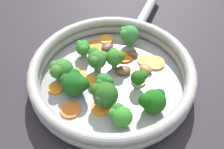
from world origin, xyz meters
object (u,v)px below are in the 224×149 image
object	(u,v)px
skillet	(112,81)
carrot_slice_6	(101,108)
carrot_slice_4	(124,57)
broccoli_floret_5	(153,101)
broccoli_floret_4	(120,115)
mushroom_piece_3	(133,54)
carrot_slice_5	(89,79)
mushroom_piece_0	(146,69)
carrot_slice_0	(155,63)
carrot_slice_7	(70,110)
mushroom_piece_2	(123,70)
carrot_slice_10	(107,40)
broccoli_floret_6	(104,95)
carrot_slice_1	(138,81)
carrot_slice_3	(97,47)
carrot_slice_8	(56,89)
broccoli_floret_3	(104,82)
broccoli_floret_1	(97,59)
broccoli_floret_2	(74,83)
broccoli_floret_10	(139,78)
broccoli_floret_0	(83,48)
carrot_slice_9	(78,74)
broccoli_floret_7	(116,57)
carrot_slice_2	(144,60)
mushroom_piece_1	(106,47)
broccoli_floret_8	(61,70)

from	to	relation	value
skillet	carrot_slice_6	xyz separation A→B (m)	(0.07, -0.03, 0.01)
carrot_slice_4	broccoli_floret_5	xyz separation A→B (m)	(0.14, 0.03, 0.02)
skillet	broccoli_floret_4	distance (m)	0.11
mushroom_piece_3	carrot_slice_4	bearing A→B (deg)	-79.21
carrot_slice_5	mushroom_piece_0	xyz separation A→B (m)	(-0.01, 0.12, 0.00)
carrot_slice_0	carrot_slice_7	world-z (taller)	carrot_slice_0
carrot_slice_4	mushroom_piece_2	bearing A→B (deg)	-11.83
carrot_slice_10	broccoli_floret_6	xyz separation A→B (m)	(0.18, -0.02, 0.03)
carrot_slice_1	carrot_slice_3	size ratio (longest dim) A/B	0.65
skillet	broccoli_floret_4	world-z (taller)	broccoli_floret_4
carrot_slice_8	broccoli_floret_3	bearing A→B (deg)	82.96
carrot_slice_8	broccoli_floret_5	bearing A→B (deg)	69.10
carrot_slice_5	broccoli_floret_3	size ratio (longest dim) A/B	0.77
carrot_slice_6	mushroom_piece_2	distance (m)	0.10
carrot_slice_6	mushroom_piece_2	world-z (taller)	mushroom_piece_2
carrot_slice_3	carrot_slice_7	bearing A→B (deg)	-19.99
broccoli_floret_1	broccoli_floret_5	world-z (taller)	broccoli_floret_1
carrot_slice_8	mushroom_piece_2	distance (m)	0.14
carrot_slice_6	broccoli_floret_6	bearing A→B (deg)	138.35
broccoli_floret_2	mushroom_piece_3	distance (m)	0.16
broccoli_floret_3	broccoli_floret_10	world-z (taller)	broccoli_floret_10
carrot_slice_7	broccoli_floret_5	size ratio (longest dim) A/B	0.72
carrot_slice_3	broccoli_floret_0	world-z (taller)	broccoli_floret_0
carrot_slice_8	carrot_slice_9	xyz separation A→B (m)	(-0.03, 0.04, -0.00)
carrot_slice_6	broccoli_floret_0	distance (m)	0.15
broccoli_floret_7	mushroom_piece_2	size ratio (longest dim) A/B	1.40
skillet	broccoli_floret_0	world-z (taller)	broccoli_floret_0
broccoli_floret_5	carrot_slice_5	bearing A→B (deg)	-127.84
carrot_slice_0	carrot_slice_6	bearing A→B (deg)	-50.56
broccoli_floret_10	carrot_slice_1	bearing A→B (deg)	166.80
carrot_slice_1	carrot_slice_6	world-z (taller)	same
carrot_slice_2	broccoli_floret_1	xyz separation A→B (m)	(0.01, -0.10, 0.03)
carrot_slice_6	broccoli_floret_7	distance (m)	0.11
carrot_slice_0	carrot_slice_1	world-z (taller)	same
carrot_slice_3	broccoli_floret_3	xyz separation A→B (m)	(0.13, 0.01, 0.02)
carrot_slice_8	carrot_slice_3	bearing A→B (deg)	142.12
carrot_slice_2	carrot_slice_4	xyz separation A→B (m)	(-0.02, -0.04, 0.00)
carrot_slice_1	carrot_slice_5	bearing A→B (deg)	-99.39
broccoli_floret_7	mushroom_piece_1	bearing A→B (deg)	-166.96
broccoli_floret_0	broccoli_floret_4	world-z (taller)	broccoli_floret_4
carrot_slice_7	broccoli_floret_4	xyz separation A→B (m)	(0.04, 0.09, 0.02)
broccoli_floret_5	carrot_slice_4	bearing A→B (deg)	-168.08
carrot_slice_3	broccoli_floret_10	size ratio (longest dim) A/B	1.10
broccoli_floret_5	broccoli_floret_7	world-z (taller)	same
broccoli_floret_5	broccoli_floret_8	size ratio (longest dim) A/B	1.04
carrot_slice_8	broccoli_floret_4	distance (m)	0.15
broccoli_floret_8	mushroom_piece_3	size ratio (longest dim) A/B	1.97
carrot_slice_6	broccoli_floret_8	world-z (taller)	broccoli_floret_8
carrot_slice_4	carrot_slice_6	xyz separation A→B (m)	(0.13, -0.06, -0.00)
carrot_slice_6	broccoli_floret_7	world-z (taller)	broccoli_floret_7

